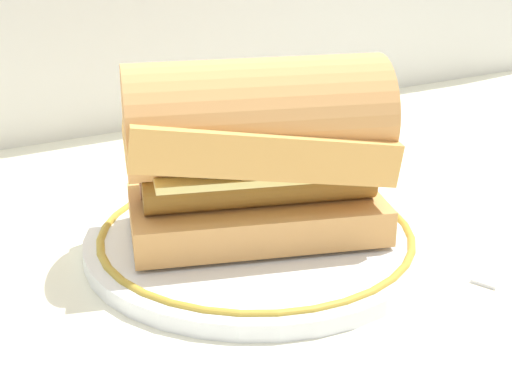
{
  "coord_description": "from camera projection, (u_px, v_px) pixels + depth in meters",
  "views": [
    {
      "loc": [
        -0.26,
        -0.42,
        0.25
      ],
      "look_at": [
        -0.01,
        0.01,
        0.04
      ],
      "focal_mm": 52.58,
      "sensor_mm": 36.0,
      "label": 1
    }
  ],
  "objects": [
    {
      "name": "ground_plane",
      "position": [
        282.0,
        251.0,
        0.55
      ],
      "size": [
        1.5,
        1.5,
        0.0
      ],
      "primitive_type": "plane",
      "color": "silver"
    },
    {
      "name": "sausage_sandwich",
      "position": [
        256.0,
        147.0,
        0.53
      ],
      "size": [
        0.2,
        0.15,
        0.13
      ],
      "rotation": [
        0.0,
        0.0,
        -0.31
      ],
      "color": "tan",
      "rests_on": "plate"
    },
    {
      "name": "plate",
      "position": [
        256.0,
        238.0,
        0.56
      ],
      "size": [
        0.25,
        0.25,
        0.01
      ],
      "color": "white",
      "rests_on": "ground_plane"
    }
  ]
}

